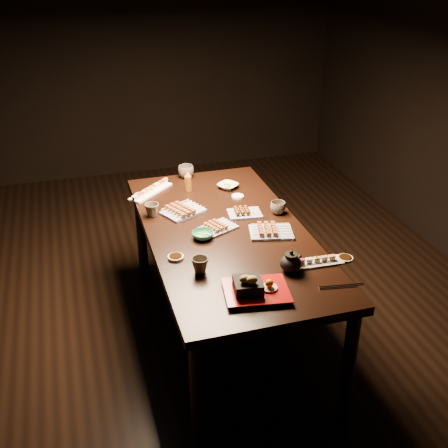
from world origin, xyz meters
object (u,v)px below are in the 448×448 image
(yakitori_plate_center, at_px, (218,225))
(edamame_bowl_cream, at_px, (228,186))
(teacup_mid_right, at_px, (278,208))
(teacup_far_right, at_px, (186,172))
(sushi_platter_near, at_px, (313,261))
(edamame_bowl_green, at_px, (203,235))
(condiment_bottle, at_px, (188,181))
(sushi_platter_far, at_px, (151,190))
(dining_table, at_px, (226,285))
(tempura_tray, at_px, (257,284))
(teacup_far_left, at_px, (152,210))
(yakitori_plate_left, at_px, (183,208))
(yakitori_plate_right, at_px, (271,229))
(teacup_near_left, at_px, (200,265))
(teapot, at_px, (291,261))

(yakitori_plate_center, distance_m, edamame_bowl_cream, 0.58)
(teacup_mid_right, xyz_separation_m, teacup_far_right, (-0.41, 0.71, 0.01))
(sushi_platter_near, relative_size, edamame_bowl_green, 2.62)
(condiment_bottle, bearing_deg, sushi_platter_far, 171.75)
(sushi_platter_far, bearing_deg, dining_table, 74.20)
(tempura_tray, distance_m, teacup_far_left, 1.02)
(dining_table, xyz_separation_m, yakitori_plate_left, (-0.19, 0.30, 0.41))
(dining_table, xyz_separation_m, teacup_mid_right, (0.37, 0.13, 0.41))
(yakitori_plate_left, height_order, teacup_far_right, teacup_far_right)
(yakitori_plate_center, xyz_separation_m, condiment_bottle, (-0.04, 0.58, 0.04))
(sushi_platter_near, height_order, yakitori_plate_right, yakitori_plate_right)
(yakitori_plate_right, xyz_separation_m, tempura_tray, (-0.28, -0.54, 0.03))
(dining_table, distance_m, sushi_platter_near, 0.70)
(yakitori_plate_center, xyz_separation_m, teacup_far_left, (-0.34, 0.27, 0.01))
(edamame_bowl_cream, height_order, condiment_bottle, condiment_bottle)
(dining_table, distance_m, sushi_platter_far, 0.83)
(yakitori_plate_right, xyz_separation_m, condiment_bottle, (-0.32, 0.72, 0.04))
(yakitori_plate_center, distance_m, teacup_far_right, 0.80)
(yakitori_plate_left, bearing_deg, edamame_bowl_cream, 10.42)
(tempura_tray, bearing_deg, yakitori_plate_right, 71.34)
(condiment_bottle, bearing_deg, yakitori_plate_center, -85.69)
(yakitori_plate_left, xyz_separation_m, edamame_bowl_green, (0.04, -0.34, -0.01))
(yakitori_plate_center, relative_size, condiment_bottle, 1.43)
(teacup_near_left, distance_m, teacup_mid_right, 0.81)
(dining_table, height_order, teapot, teapot)
(yakitori_plate_left, height_order, condiment_bottle, condiment_bottle)
(teacup_near_left, bearing_deg, sushi_platter_near, -9.01)
(teacup_mid_right, distance_m, teacup_far_left, 0.77)
(yakitori_plate_left, bearing_deg, sushi_platter_near, -82.78)
(edamame_bowl_cream, bearing_deg, yakitori_plate_right, -85.46)
(yakitori_plate_right, xyz_separation_m, teacup_far_left, (-0.62, 0.42, 0.01))
(sushi_platter_near, xyz_separation_m, yakitori_plate_center, (-0.37, 0.51, 0.01))
(edamame_bowl_green, bearing_deg, dining_table, 15.96)
(teapot, relative_size, condiment_bottle, 0.96)
(yakitori_plate_right, distance_m, teacup_mid_right, 0.27)
(tempura_tray, bearing_deg, teacup_far_left, 117.84)
(yakitori_plate_center, xyz_separation_m, teacup_mid_right, (0.41, 0.09, 0.01))
(yakitori_plate_right, height_order, teacup_far_right, teacup_far_right)
(sushi_platter_far, relative_size, condiment_bottle, 2.53)
(sushi_platter_near, height_order, yakitori_plate_left, yakitori_plate_left)
(dining_table, height_order, sushi_platter_far, sushi_platter_far)
(teacup_mid_right, distance_m, teacup_far_right, 0.82)
(yakitori_plate_left, height_order, edamame_bowl_green, yakitori_plate_left)
(edamame_bowl_cream, relative_size, teacup_far_right, 1.19)
(dining_table, relative_size, teacup_near_left, 20.59)
(yakitori_plate_right, relative_size, teapot, 1.81)
(sushi_platter_near, xyz_separation_m, yakitori_plate_left, (-0.52, 0.77, 0.01))
(sushi_platter_far, bearing_deg, tempura_tray, 59.83)
(dining_table, relative_size, edamame_bowl_green, 14.66)
(teacup_near_left, distance_m, teacup_far_right, 1.24)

